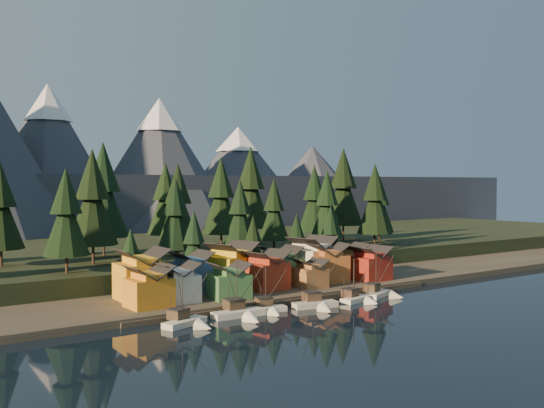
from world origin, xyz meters
TOP-DOWN VIEW (x-y plane):
  - ground at (0.00, 0.00)m, footprint 500.00×500.00m
  - shore_strip at (0.00, 40.00)m, footprint 400.00×50.00m
  - hillside at (0.00, 90.00)m, footprint 420.00×100.00m
  - dock at (0.00, 16.50)m, footprint 80.00×4.00m
  - mountain_ridge at (-4.20, 213.59)m, footprint 560.00×190.00m
  - boat_0 at (-29.10, 9.21)m, footprint 9.81×10.31m
  - boat_1 at (-17.41, 9.60)m, footprint 11.20×12.11m
  - boat_2 at (-10.43, 10.48)m, footprint 8.69×9.20m
  - boat_3 at (0.43, 8.15)m, footprint 10.42×10.98m
  - boat_4 at (12.01, 7.92)m, footprint 8.63×9.19m
  - boat_5 at (20.76, 9.56)m, footprint 9.34×9.90m
  - house_front_0 at (-31.02, 22.93)m, footprint 8.61×8.16m
  - house_front_1 at (-24.16, 24.13)m, footprint 8.42×8.12m
  - house_front_2 at (-13.14, 21.70)m, footprint 8.69×8.75m
  - house_front_3 at (-0.69, 25.90)m, footprint 10.14×9.80m
  - house_front_4 at (9.87, 22.56)m, footprint 6.91×7.40m
  - house_front_5 at (18.29, 26.45)m, footprint 10.78×10.14m
  - house_front_6 at (29.44, 22.33)m, footprint 8.69×8.23m
  - house_back_0 at (-29.06, 31.34)m, footprint 10.15×9.77m
  - house_back_1 at (-16.77, 32.40)m, footprint 8.47×8.57m
  - house_back_2 at (-5.51, 33.21)m, footprint 12.13×11.54m
  - house_back_3 at (8.40, 32.36)m, footprint 8.93×7.97m
  - house_back_4 at (17.74, 31.80)m, footprint 11.96×11.66m
  - house_back_5 at (30.49, 31.03)m, footprint 8.73×8.81m
  - tree_hill_1 at (-50.00, 68.00)m, footprint 11.13×11.13m
  - tree_hill_2 at (-40.00, 48.00)m, footprint 10.30×10.30m
  - tree_hill_3 at (-30.00, 60.00)m, footprint 12.47×12.47m
  - tree_hill_4 at (-22.00, 75.00)m, footprint 13.71×13.71m
  - tree_hill_5 at (-12.00, 50.00)m, footprint 9.35×9.35m
  - tree_hill_6 at (-4.00, 65.00)m, footprint 11.14×11.14m
  - tree_hill_7 at (6.00, 48.00)m, footprint 9.25×9.25m
  - tree_hill_8 at (14.00, 72.00)m, footprint 12.21×12.21m
  - tree_hill_9 at (22.00, 55.00)m, footprint 9.40×9.40m
  - tree_hill_10 at (30.00, 80.00)m, footprint 14.02×14.02m
  - tree_hill_11 at (38.00, 50.00)m, footprint 10.43×10.43m
  - tree_hill_12 at (46.00, 66.00)m, footprint 11.32×11.32m
  - tree_hill_13 at (56.00, 48.00)m, footprint 11.39×11.39m
  - tree_hill_14 at (64.00, 72.00)m, footprint 14.13×14.13m
  - tree_hill_15 at (0.00, 82.00)m, footprint 11.54×11.54m
  - tree_hill_17 at (68.00, 58.00)m, footprint 9.82×9.82m
  - tree_shore_0 at (-28.00, 40.00)m, footprint 6.33×6.33m
  - tree_shore_1 at (-12.00, 40.00)m, footprint 7.89×7.89m
  - tree_shore_2 at (5.00, 40.00)m, footprint 7.13×7.13m
  - tree_shore_3 at (19.00, 40.00)m, footprint 7.21×7.21m
  - tree_shore_4 at (31.00, 40.00)m, footprint 8.00×8.00m

SIDE VIEW (x-z plane):
  - ground at x=0.00m, z-range 0.00..0.00m
  - dock at x=0.00m, z-range 0.00..1.00m
  - shore_strip at x=0.00m, z-range 0.00..1.50m
  - boat_2 at x=-10.43m, z-range -3.16..7.26m
  - boat_4 at x=12.01m, z-range -3.19..7.47m
  - boat_0 at x=-29.10m, z-range -3.44..7.74m
  - boat_5 at x=20.76m, z-range -3.39..7.83m
  - boat_3 at x=0.43m, z-range -3.63..8.11m
  - boat_1 at x=-17.41m, z-range -3.86..8.41m
  - hillside at x=0.00m, z-range 0.00..6.00m
  - house_front_4 at x=9.87m, z-range 1.67..8.37m
  - house_front_2 at x=-13.14m, z-range 1.70..9.40m
  - house_front_1 at x=-24.16m, z-range 1.71..9.97m
  - house_front_0 at x=-31.02m, z-range 1.71..10.05m
  - house_back_5 at x=30.49m, z-range 1.71..10.28m
  - house_front_6 at x=29.44m, z-range 1.72..10.32m
  - house_back_3 at x=8.40m, z-range 1.73..10.73m
  - house_front_3 at x=-0.69m, z-range 1.73..10.81m
  - house_back_1 at x=-16.77m, z-range 1.73..11.04m
  - house_front_5 at x=18.29m, z-range 1.74..11.41m
  - house_back_2 at x=-5.51m, z-range 1.77..12.50m
  - house_back_0 at x=-29.06m, z-range 1.77..12.60m
  - house_back_4 at x=17.74m, z-range 1.78..12.76m
  - tree_shore_0 at x=-28.00m, z-range 2.18..16.91m
  - tree_shore_2 at x=5.00m, z-range 2.27..18.87m
  - tree_shore_3 at x=19.00m, z-range 2.27..19.06m
  - tree_shore_1 at x=-12.00m, z-range 2.35..20.72m
  - tree_shore_4 at x=31.00m, z-range 2.36..20.99m
  - tree_hill_7 at x=6.00m, z-range 7.00..28.55m
  - tree_hill_5 at x=-12.00m, z-range 7.01..28.78m
  - tree_hill_9 at x=22.00m, z-range 7.02..28.91m
  - tree_hill_17 at x=68.00m, z-range 7.06..29.94m
  - tree_hill_2 at x=-40.00m, z-range 7.12..31.10m
  - tree_hill_11 at x=38.00m, z-range 7.13..31.44m
  - tree_hill_1 at x=-50.00m, z-range 7.21..33.14m
  - tree_hill_6 at x=-4.00m, z-range 7.21..33.16m
  - tree_hill_12 at x=46.00m, z-range 7.23..33.60m
  - tree_hill_13 at x=56.00m, z-range 7.24..33.78m
  - tree_hill_15 at x=0.00m, z-range 7.26..34.15m
  - tree_hill_8 at x=14.00m, z-range 7.33..35.78m
  - tree_hill_3 at x=-30.00m, z-range 7.36..36.40m
  - tree_hill_4 at x=-22.00m, z-range 7.49..39.43m
  - tree_hill_10 at x=30.00m, z-range 7.53..40.19m
  - tree_hill_14 at x=64.00m, z-range 7.54..40.46m
  - mountain_ridge at x=-4.20m, z-range -18.94..71.06m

